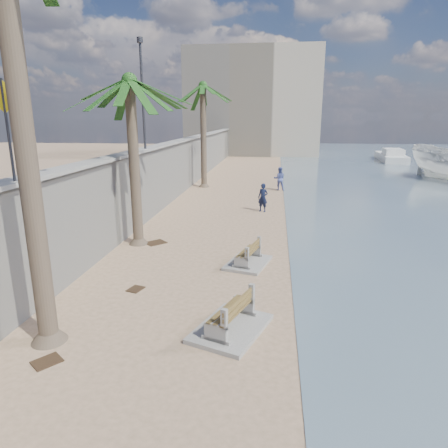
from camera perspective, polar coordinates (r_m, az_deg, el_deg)
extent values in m
plane|color=tan|center=(9.22, -2.55, -18.86)|extent=(140.00, 140.00, 0.00)
cube|color=gray|center=(28.50, -6.14, 8.15)|extent=(0.45, 70.00, 3.50)
cube|color=gray|center=(28.35, -6.25, 11.76)|extent=(0.80, 70.00, 0.12)
cube|color=#B7AA93|center=(59.66, 4.21, 16.81)|extent=(18.00, 12.00, 14.00)
cube|color=gray|center=(10.25, 0.98, -14.67)|extent=(2.10, 2.51, 0.12)
cube|color=gray|center=(14.47, 3.44, -5.57)|extent=(1.75, 2.18, 0.10)
cylinder|color=brown|center=(9.41, -26.62, 10.45)|extent=(0.44, 0.44, 9.29)
cylinder|color=brown|center=(16.43, -12.69, 8.04)|extent=(0.42, 0.42, 6.47)
cylinder|color=brown|center=(30.04, -2.94, 12.21)|extent=(0.44, 0.44, 7.31)
cylinder|color=#2D2D33|center=(11.05, -28.47, 11.57)|extent=(0.07, 0.07, 2.40)
cube|color=yellow|center=(11.05, -29.00, 15.64)|extent=(0.78, 0.03, 0.78)
cylinder|color=#2D2D33|center=(20.59, -11.55, 17.47)|extent=(0.12, 0.12, 5.00)
cylinder|color=#2D2D33|center=(20.86, -11.94, 24.34)|extent=(0.28, 0.28, 0.25)
imported|color=#121833|center=(22.33, 5.59, 4.07)|extent=(0.78, 0.66, 1.82)
imported|color=#495597|center=(29.16, 7.92, 6.61)|extent=(0.93, 0.74, 1.85)
cube|color=#382616|center=(9.92, -23.97, -17.51)|extent=(0.72, 0.74, 0.03)
cube|color=#382616|center=(17.07, -9.74, -2.64)|extent=(1.01, 1.01, 0.03)
cube|color=#382616|center=(12.74, -12.52, -9.06)|extent=(0.53, 0.59, 0.03)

